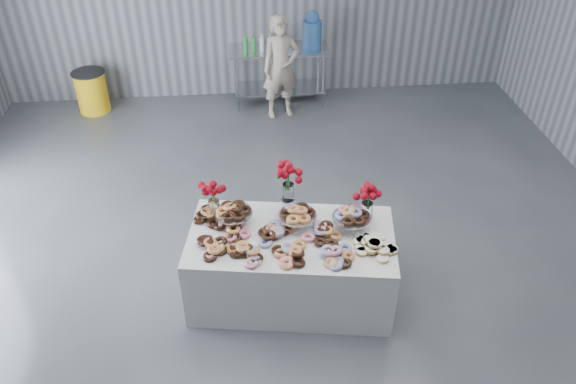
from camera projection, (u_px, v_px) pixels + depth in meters
The scene contains 16 objects.
ground at pixel (289, 288), 5.65m from camera, with size 9.00×9.00×0.00m, color #3B3E43.
room_walls at pixel (251, 31), 4.13m from camera, with size 8.04×9.04×4.02m.
display_table at pixel (291, 265), 5.38m from camera, with size 1.90×1.00×0.75m, color white.
prep_table at pixel (279, 66), 8.61m from camera, with size 1.50×0.60×0.90m.
donut_mounds at pixel (292, 235), 5.09m from camera, with size 1.80×0.80×0.09m, color #E08852, non-canonical shape.
cake_stand_left at pixel (233, 211), 5.23m from camera, with size 0.36×0.36×0.17m.
cake_stand_mid at pixel (298, 214), 5.20m from camera, with size 0.36×0.36×0.17m.
cake_stand_right at pixel (352, 216), 5.17m from camera, with size 0.36×0.36×0.17m.
danish_pile at pixel (375, 245), 4.97m from camera, with size 0.48×0.48×0.11m, color silver, non-canonical shape.
bouquet_left at pixel (213, 191), 5.22m from camera, with size 0.26×0.26×0.42m.
bouquet_right at pixel (369, 193), 5.19m from camera, with size 0.26×0.26×0.42m.
bouquet_center at pixel (288, 180), 5.22m from camera, with size 0.26×0.26×0.57m.
water_jug at pixel (312, 31), 8.33m from camera, with size 0.28×0.28×0.55m.
drink_bottles at pixel (258, 43), 8.26m from camera, with size 0.54×0.08×0.27m, color #268C33, non-canonical shape.
person at pixel (281, 68), 8.20m from camera, with size 0.56×0.37×1.53m, color #CC8C93.
trash_barrel at pixel (92, 92), 8.55m from camera, with size 0.50×0.50×0.64m.
Camera 1 is at (-0.40, -3.98, 4.10)m, focal length 35.00 mm.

